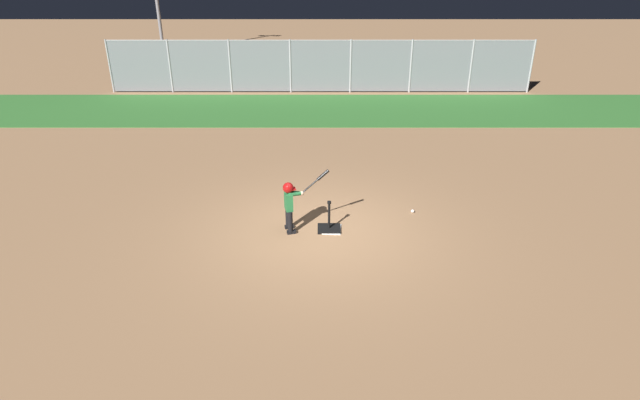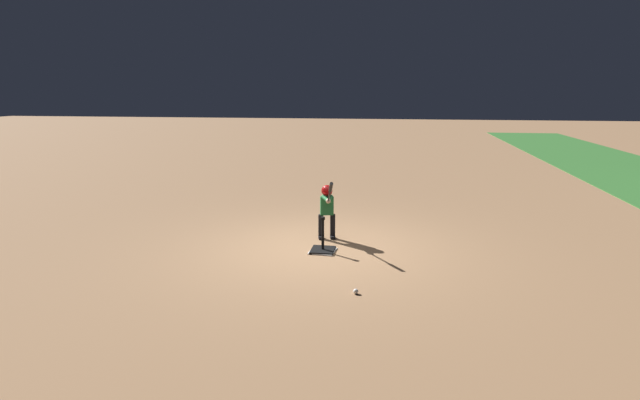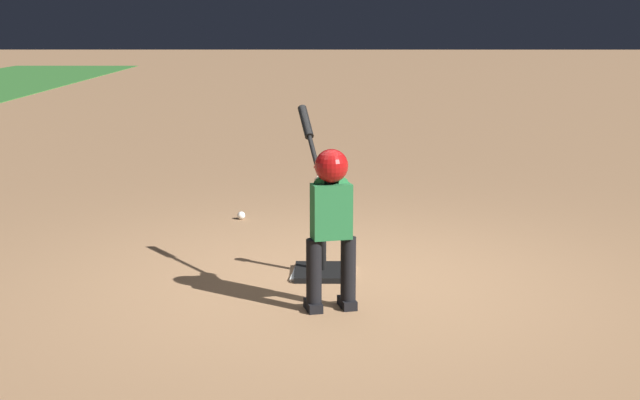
# 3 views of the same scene
# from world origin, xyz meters

# --- Properties ---
(ground_plane) EXTENTS (90.00, 90.00, 0.00)m
(ground_plane) POSITION_xyz_m (0.00, 0.00, 0.00)
(ground_plane) COLOR #99704C
(home_plate) EXTENTS (0.48, 0.48, 0.02)m
(home_plate) POSITION_xyz_m (0.18, 0.07, 0.01)
(home_plate) COLOR white
(home_plate) RESTS_ON ground_plane
(batting_tee) EXTENTS (0.46, 0.41, 0.63)m
(batting_tee) POSITION_xyz_m (0.16, 0.07, 0.08)
(batting_tee) COLOR black
(batting_tee) RESTS_ON ground_plane
(batter_child) EXTENTS (0.92, 0.41, 1.25)m
(batter_child) POSITION_xyz_m (-0.60, 0.03, 0.67)
(batter_child) COLOR black
(batter_child) RESTS_ON ground_plane
(baseball) EXTENTS (0.07, 0.07, 0.07)m
(baseball) POSITION_xyz_m (1.97, 0.84, 0.04)
(baseball) COLOR white
(baseball) RESTS_ON ground_plane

